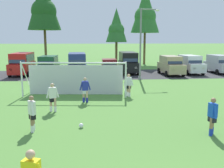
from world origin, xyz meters
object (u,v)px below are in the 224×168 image
(soccer_ball, at_px, (81,126))
(player_trailing_back, at_px, (53,97))
(parked_car_slot_center, at_px, (109,66))
(street_lamp, at_px, (142,43))
(parked_car_slot_center_left, at_px, (77,64))
(parked_car_slot_far_right, at_px, (190,64))
(player_striker_near, at_px, (212,116))
(player_defender_far, at_px, (129,85))
(parked_car_slot_left, at_px, (48,65))
(player_winger_left, at_px, (32,114))
(parked_car_slot_right, at_px, (171,65))
(parked_car_slot_center_right, at_px, (128,62))
(parked_car_slot_far_left, at_px, (22,63))
(player_midfield_center, at_px, (85,90))
(parked_car_slot_end, at_px, (219,64))
(soccer_goal, at_px, (75,78))

(soccer_ball, distance_m, player_trailing_back, 3.39)
(parked_car_slot_center, xyz_separation_m, street_lamp, (2.93, -4.87, 2.77))
(parked_car_slot_center_left, height_order, parked_car_slot_far_right, parked_car_slot_center_left)
(player_striker_near, height_order, parked_car_slot_far_right, parked_car_slot_far_right)
(player_defender_far, relative_size, parked_car_slot_left, 0.35)
(player_winger_left, bearing_deg, parked_car_slot_right, 55.73)
(parked_car_slot_center, relative_size, parked_car_slot_center_right, 0.88)
(player_striker_near, relative_size, parked_car_slot_right, 0.35)
(parked_car_slot_far_left, relative_size, parked_car_slot_left, 1.03)
(player_midfield_center, relative_size, parked_car_slot_center_left, 0.33)
(player_trailing_back, distance_m, parked_car_slot_end, 23.27)
(soccer_goal, xyz_separation_m, parked_car_slot_left, (-3.72, 11.05, -0.18))
(soccer_goal, xyz_separation_m, player_midfield_center, (0.75, -2.29, -0.47))
(parked_car_slot_center_left, height_order, street_lamp, street_lamp)
(soccer_goal, bearing_deg, parked_car_slot_left, 108.62)
(soccer_goal, relative_size, parked_car_slot_center, 1.79)
(parked_car_slot_center, distance_m, parked_car_slot_end, 13.27)
(player_midfield_center, distance_m, parked_car_slot_center_right, 14.85)
(player_striker_near, xyz_separation_m, player_winger_left, (-7.79, 1.06, 0.00))
(parked_car_slot_center_right, bearing_deg, player_winger_left, -110.40)
(parked_car_slot_far_right, bearing_deg, player_defender_far, -128.14)
(player_striker_near, bearing_deg, parked_car_slot_center_right, 91.87)
(parked_car_slot_far_right, height_order, parked_car_slot_end, same)
(player_midfield_center, height_order, parked_car_slot_center_left, parked_car_slot_center_left)
(soccer_ball, bearing_deg, parked_car_slot_center_left, 93.41)
(soccer_ball, distance_m, player_defender_far, 7.11)
(soccer_goal, distance_m, player_winger_left, 7.59)
(player_winger_left, height_order, street_lamp, street_lamp)
(parked_car_slot_center_right, distance_m, parked_car_slot_far_right, 7.35)
(parked_car_slot_center_left, height_order, parked_car_slot_center_right, same)
(player_midfield_center, bearing_deg, parked_car_slot_far_left, 118.86)
(street_lamp, bearing_deg, parked_car_slot_far_left, 160.85)
(parked_car_slot_far_left, xyz_separation_m, parked_car_slot_center_left, (6.26, -0.99, 0.00))
(parked_car_slot_left, relative_size, parked_car_slot_far_right, 1.00)
(soccer_ball, height_order, parked_car_slot_right, parked_car_slot_right)
(soccer_ball, bearing_deg, parked_car_slot_center_right, 75.20)
(parked_car_slot_center_right, height_order, street_lamp, street_lamp)
(player_trailing_back, bearing_deg, parked_car_slot_right, 51.34)
(parked_car_slot_far_left, xyz_separation_m, parked_car_slot_center_right, (12.28, 0.60, 0.00))
(street_lamp, bearing_deg, parked_car_slot_left, 156.20)
(player_midfield_center, height_order, parked_car_slot_far_left, parked_car_slot_far_left)
(player_midfield_center, height_order, player_defender_far, same)
(soccer_goal, distance_m, parked_car_slot_far_left, 12.96)
(parked_car_slot_end, bearing_deg, player_winger_left, -134.67)
(player_trailing_back, relative_size, street_lamp, 0.23)
(player_trailing_back, bearing_deg, street_lamp, 56.21)
(parked_car_slot_center_left, distance_m, street_lamp, 7.87)
(player_defender_far, bearing_deg, soccer_ball, -116.61)
(player_striker_near, bearing_deg, parked_car_slot_end, 61.97)
(soccer_ball, bearing_deg, parked_car_slot_center, 81.78)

